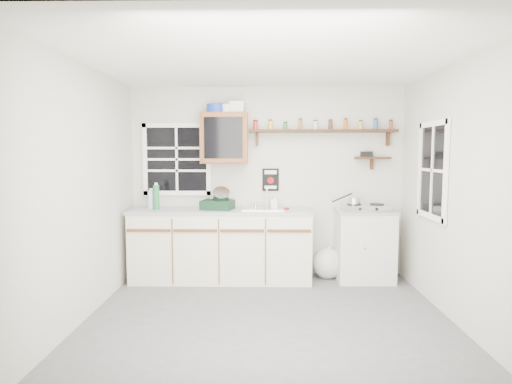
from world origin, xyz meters
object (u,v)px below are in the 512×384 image
right_cabinet (364,245)px  spice_shelf (323,130)px  hotplate (365,207)px  upper_cabinet (224,138)px  main_cabinet (221,245)px  dish_rack (219,202)px

right_cabinet → spice_shelf: (-0.53, 0.19, 1.47)m
right_cabinet → hotplate: 0.49m
right_cabinet → upper_cabinet: upper_cabinet is taller
hotplate → upper_cabinet: bearing=172.7°
main_cabinet → dish_rack: dish_rack is taller
right_cabinet → spice_shelf: 1.58m
main_cabinet → right_cabinet: size_ratio=2.54×
main_cabinet → right_cabinet: main_cabinet is taller
dish_rack → hotplate: dish_rack is taller
spice_shelf → dish_rack: (-1.34, -0.22, -0.92)m
right_cabinet → spice_shelf: size_ratio=0.48×
upper_cabinet → dish_rack: bearing=-112.5°
upper_cabinet → hotplate: 2.01m
upper_cabinet → hotplate: upper_cabinet is taller
right_cabinet → upper_cabinet: size_ratio=1.40×
dish_rack → upper_cabinet: bearing=79.2°
main_cabinet → hotplate: hotplate is taller
upper_cabinet → hotplate: size_ratio=1.10×
spice_shelf → dish_rack: 1.64m
spice_shelf → dish_rack: spice_shelf is taller
upper_cabinet → dish_rack: size_ratio=1.48×
dish_rack → spice_shelf: bearing=21.2°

